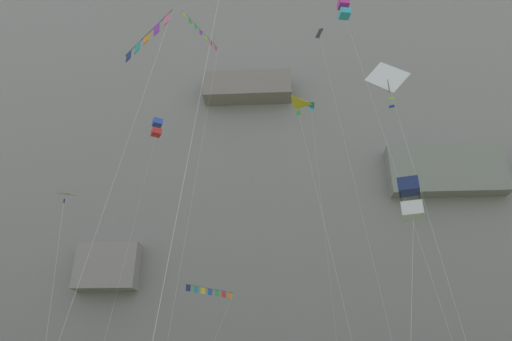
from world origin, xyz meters
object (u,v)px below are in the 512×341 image
(kite_box_low_right, at_px, (157,128))
(kite_banner_low_center, at_px, (210,294))
(kite_banner_mid_center, at_px, (200,47))
(kite_box_upper_left, at_px, (410,199))
(kite_delta_upper_right, at_px, (296,120))
(kite_delta_high_right, at_px, (62,207))
(kite_banner_far_right, at_px, (144,47))
(kite_delta_front_field, at_px, (315,112))
(kite_diamond_upper_mid, at_px, (323,51))
(kite_box_near_cliff, at_px, (344,10))
(kite_diamond_high_left, at_px, (388,81))

(kite_box_low_right, bearing_deg, kite_banner_low_center, 43.09)
(kite_banner_mid_center, distance_m, kite_box_upper_left, 27.77)
(kite_banner_mid_center, bearing_deg, kite_delta_upper_right, -30.83)
(kite_delta_high_right, height_order, kite_box_upper_left, kite_delta_high_right)
(kite_delta_upper_right, relative_size, kite_box_upper_left, 1.83)
(kite_delta_high_right, height_order, kite_banner_far_right, kite_banner_far_right)
(kite_delta_front_field, relative_size, kite_delta_upper_right, 1.54)
(kite_delta_high_right, relative_size, kite_delta_upper_right, 0.64)
(kite_banner_mid_center, bearing_deg, kite_delta_front_field, 40.47)
(kite_banner_mid_center, relative_size, kite_delta_upper_right, 1.68)
(kite_diamond_upper_mid, distance_m, kite_banner_far_right, 22.20)
(kite_diamond_upper_mid, xyz_separation_m, kite_box_upper_left, (1.84, -11.84, -19.52))
(kite_box_near_cliff, bearing_deg, kite_box_low_right, 151.90)
(kite_diamond_upper_mid, relative_size, kite_delta_upper_right, 1.65)
(kite_banner_low_center, relative_size, kite_diamond_high_left, 0.55)
(kite_delta_high_right, relative_size, kite_delta_front_field, 0.42)
(kite_delta_high_right, bearing_deg, kite_box_near_cliff, 8.79)
(kite_diamond_upper_mid, xyz_separation_m, kite_banner_far_right, (-10.97, -14.89, -12.27))
(kite_banner_low_center, xyz_separation_m, kite_box_low_right, (-5.52, -5.16, 15.93))
(kite_diamond_upper_mid, height_order, kite_banner_far_right, kite_diamond_upper_mid)
(kite_banner_mid_center, height_order, kite_box_low_right, kite_banner_mid_center)
(kite_delta_high_right, bearing_deg, kite_diamond_high_left, -14.12)
(kite_box_low_right, height_order, kite_banner_far_right, kite_box_low_right)
(kite_box_low_right, relative_size, kite_delta_front_field, 0.88)
(kite_banner_far_right, bearing_deg, kite_delta_upper_right, 52.14)
(kite_box_low_right, xyz_separation_m, kite_delta_front_field, (16.79, 3.80, 3.78))
(kite_banner_low_center, bearing_deg, kite_delta_front_field, -6.89)
(kite_box_upper_left, bearing_deg, kite_diamond_upper_mid, 98.84)
(kite_box_near_cliff, xyz_separation_m, kite_delta_upper_right, (-4.65, -1.25, -11.87))
(kite_delta_upper_right, bearing_deg, kite_delta_high_right, -173.21)
(kite_delta_upper_right, bearing_deg, kite_diamond_high_left, -54.44)
(kite_delta_high_right, bearing_deg, kite_delta_upper_right, 6.79)
(kite_box_upper_left, height_order, kite_diamond_high_left, kite_diamond_high_left)
(kite_delta_high_right, height_order, kite_delta_upper_right, kite_delta_upper_right)
(kite_box_upper_left, distance_m, kite_diamond_high_left, 7.22)
(kite_box_near_cliff, bearing_deg, kite_delta_upper_right, -164.90)
(kite_diamond_upper_mid, relative_size, kite_banner_mid_center, 0.98)
(kite_banner_low_center, bearing_deg, kite_box_low_right, -136.91)
(kite_banner_low_center, distance_m, kite_box_upper_left, 26.92)
(kite_delta_high_right, xyz_separation_m, kite_banner_mid_center, (6.50, 6.91, 18.86))
(kite_diamond_upper_mid, xyz_separation_m, kite_diamond_high_left, (1.82, -11.50, -12.30))
(kite_diamond_upper_mid, height_order, kite_box_upper_left, kite_diamond_upper_mid)
(kite_banner_mid_center, xyz_separation_m, kite_delta_upper_right, (8.57, -5.11, -11.81))
(kite_box_low_right, relative_size, kite_diamond_high_left, 1.43)
(kite_delta_upper_right, bearing_deg, kite_box_low_right, 141.22)
(kite_box_low_right, bearing_deg, kite_box_upper_left, -44.29)
(kite_diamond_upper_mid, distance_m, kite_delta_upper_right, 11.78)
(kite_box_near_cliff, relative_size, kite_diamond_high_left, 1.72)
(kite_delta_high_right, distance_m, kite_banner_mid_center, 21.11)
(kite_banner_mid_center, height_order, kite_delta_front_field, kite_banner_mid_center)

